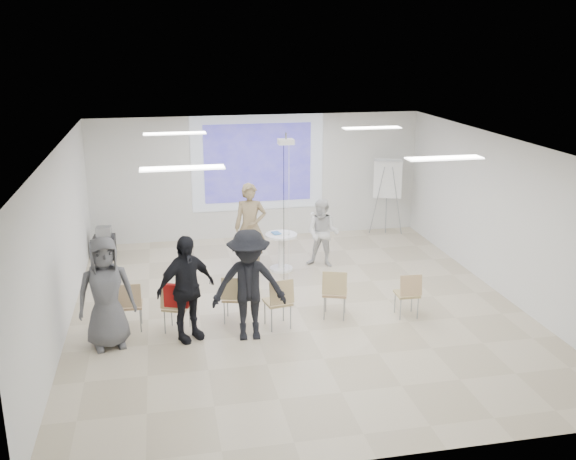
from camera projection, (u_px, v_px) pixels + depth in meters
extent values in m
cube|color=beige|center=(297.00, 310.00, 11.78)|extent=(8.00, 9.00, 0.10)
cube|color=white|center=(297.00, 142.00, 10.89)|extent=(8.00, 9.00, 0.10)
cube|color=silver|center=(258.00, 177.00, 15.61)|extent=(8.00, 0.10, 3.00)
cube|color=silver|center=(57.00, 243.00, 10.57)|extent=(0.10, 9.00, 3.00)
cube|color=silver|center=(506.00, 217.00, 12.10)|extent=(0.10, 9.00, 3.00)
cube|color=silver|center=(258.00, 163.00, 15.44)|extent=(3.20, 0.01, 2.30)
cube|color=#3A34B2|center=(258.00, 163.00, 15.43)|extent=(2.60, 0.01, 1.90)
cylinder|color=white|center=(281.00, 269.00, 13.66)|extent=(0.58, 0.58, 0.06)
cylinder|color=white|center=(281.00, 253.00, 13.55)|extent=(0.16, 0.16, 0.72)
cylinder|color=white|center=(281.00, 235.00, 13.44)|extent=(0.79, 0.79, 0.04)
cube|color=white|center=(284.00, 234.00, 13.42)|extent=(0.27, 0.23, 0.01)
cube|color=#4082C2|center=(276.00, 233.00, 13.45)|extent=(0.20, 0.25, 0.02)
imported|color=#917B59|center=(250.00, 221.00, 13.43)|extent=(0.85, 0.65, 2.11)
imported|color=white|center=(323.00, 230.00, 13.67)|extent=(0.99, 0.92, 1.64)
cube|color=silver|center=(257.00, 203.00, 13.60)|extent=(0.06, 0.12, 0.04)
cube|color=white|center=(312.00, 214.00, 13.79)|extent=(0.10, 0.14, 0.04)
cube|color=tan|center=(130.00, 305.00, 10.79)|extent=(0.41, 0.41, 0.04)
cube|color=tan|center=(128.00, 296.00, 10.54)|extent=(0.41, 0.09, 0.39)
cylinder|color=gray|center=(120.00, 322.00, 10.67)|extent=(0.02, 0.02, 0.43)
cylinder|color=gray|center=(141.00, 320.00, 10.73)|extent=(0.02, 0.02, 0.43)
cylinder|color=gray|center=(122.00, 314.00, 10.98)|extent=(0.02, 0.02, 0.43)
cylinder|color=#919499|center=(141.00, 312.00, 11.04)|extent=(0.02, 0.02, 0.43)
cube|color=tan|center=(177.00, 307.00, 10.73)|extent=(0.52, 0.52, 0.04)
cube|color=tan|center=(172.00, 298.00, 10.48)|extent=(0.40, 0.22, 0.38)
cylinder|color=gray|center=(165.00, 322.00, 10.67)|extent=(0.03, 0.03, 0.42)
cylinder|color=gray|center=(183.00, 324.00, 10.61)|extent=(0.03, 0.03, 0.42)
cylinder|color=gray|center=(172.00, 314.00, 10.97)|extent=(0.03, 0.03, 0.42)
cylinder|color=gray|center=(190.00, 316.00, 10.92)|extent=(0.03, 0.03, 0.42)
cube|color=tan|center=(235.00, 298.00, 11.10)|extent=(0.50, 0.50, 0.04)
cube|color=tan|center=(233.00, 289.00, 10.85)|extent=(0.41, 0.19, 0.38)
cylinder|color=gray|center=(224.00, 313.00, 11.02)|extent=(0.03, 0.03, 0.42)
cylinder|color=gray|center=(243.00, 314.00, 11.00)|extent=(0.03, 0.03, 0.42)
cylinder|color=gray|center=(228.00, 305.00, 11.33)|extent=(0.03, 0.03, 0.42)
cylinder|color=gray|center=(246.00, 306.00, 11.31)|extent=(0.03, 0.03, 0.42)
cube|color=tan|center=(278.00, 302.00, 10.87)|extent=(0.49, 0.49, 0.04)
cube|color=tan|center=(282.00, 292.00, 10.62)|extent=(0.43, 0.16, 0.40)
cylinder|color=gray|center=(272.00, 320.00, 10.73)|extent=(0.03, 0.03, 0.44)
cylinder|color=gray|center=(291.00, 317.00, 10.85)|extent=(0.03, 0.03, 0.44)
cylinder|color=gray|center=(265.00, 312.00, 11.03)|extent=(0.03, 0.03, 0.44)
cylinder|color=gray|center=(283.00, 309.00, 11.15)|extent=(0.03, 0.03, 0.44)
cube|color=tan|center=(335.00, 293.00, 11.26)|extent=(0.54, 0.54, 0.04)
cube|color=tan|center=(335.00, 283.00, 10.99)|extent=(0.43, 0.22, 0.40)
cylinder|color=gray|center=(324.00, 308.00, 11.19)|extent=(0.03, 0.03, 0.44)
cylinder|color=#95989D|center=(344.00, 309.00, 11.14)|extent=(0.03, 0.03, 0.44)
cylinder|color=gray|center=(326.00, 301.00, 11.51)|extent=(0.03, 0.03, 0.44)
cylinder|color=gray|center=(345.00, 302.00, 11.47)|extent=(0.03, 0.03, 0.44)
cube|color=tan|center=(407.00, 294.00, 11.30)|extent=(0.41, 0.41, 0.04)
cube|color=tan|center=(411.00, 286.00, 11.06)|extent=(0.39, 0.10, 0.37)
cylinder|color=gray|center=(401.00, 309.00, 11.19)|extent=(0.02, 0.02, 0.41)
cylinder|color=gray|center=(418.00, 308.00, 11.24)|extent=(0.02, 0.02, 0.41)
cylinder|color=gray|center=(395.00, 302.00, 11.49)|extent=(0.02, 0.02, 0.41)
cylinder|color=gray|center=(412.00, 301.00, 11.53)|extent=(0.02, 0.02, 0.41)
cube|color=#AE1715|center=(176.00, 296.00, 10.44)|extent=(0.41, 0.24, 0.39)
imported|color=black|center=(235.00, 295.00, 11.11)|extent=(0.37, 0.31, 0.02)
imported|color=black|center=(186.00, 281.00, 10.27)|extent=(1.37, 1.18, 2.03)
imported|color=black|center=(249.00, 278.00, 10.29)|extent=(1.40, 0.82, 2.11)
imported|color=#5D5E62|center=(105.00, 286.00, 10.02)|extent=(1.11, 0.85, 2.04)
cylinder|color=#919399|center=(377.00, 200.00, 15.85)|extent=(0.26, 0.30, 1.74)
cylinder|color=#94979C|center=(397.00, 201.00, 15.79)|extent=(0.38, 0.11, 1.74)
cylinder|color=gray|center=(387.00, 198.00, 16.12)|extent=(0.15, 0.38, 1.74)
cube|color=white|center=(388.00, 178.00, 15.77)|extent=(0.72, 0.41, 0.97)
cube|color=#92959B|center=(389.00, 160.00, 15.68)|extent=(0.69, 0.28, 0.07)
cube|color=black|center=(105.00, 245.00, 14.44)|extent=(0.48, 0.39, 0.46)
cube|color=gray|center=(104.00, 231.00, 14.35)|extent=(0.34, 0.29, 0.20)
cylinder|color=black|center=(96.00, 257.00, 14.35)|extent=(0.06, 0.06, 0.06)
cylinder|color=black|center=(113.00, 257.00, 14.40)|extent=(0.06, 0.06, 0.06)
cylinder|color=black|center=(98.00, 253.00, 14.61)|extent=(0.06, 0.06, 0.06)
cylinder|color=black|center=(115.00, 253.00, 14.66)|extent=(0.06, 0.06, 0.06)
cube|color=white|center=(286.00, 142.00, 12.38)|extent=(0.30, 0.25, 0.10)
cylinder|color=gray|center=(286.00, 136.00, 12.35)|extent=(0.04, 0.04, 0.14)
cylinder|color=black|center=(284.00, 215.00, 12.71)|extent=(0.01, 0.01, 2.77)
cylinder|color=white|center=(289.00, 215.00, 12.71)|extent=(0.01, 0.01, 2.77)
cube|color=white|center=(175.00, 133.00, 12.41)|extent=(1.20, 0.30, 0.02)
cube|color=white|center=(372.00, 128.00, 13.17)|extent=(1.20, 0.30, 0.02)
cube|color=white|center=(182.00, 168.00, 9.13)|extent=(1.20, 0.30, 0.02)
cube|color=white|center=(444.00, 158.00, 9.88)|extent=(1.20, 0.30, 0.02)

